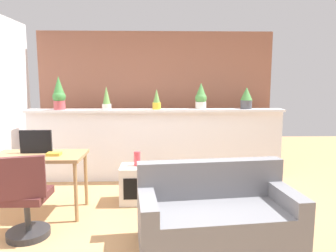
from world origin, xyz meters
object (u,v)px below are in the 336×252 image
at_px(potted_plant_4, 246,98).
at_px(desk, 39,161).
at_px(potted_plant_3, 201,97).
at_px(side_cube_shelf, 135,184).
at_px(office_chair, 26,203).
at_px(couch, 217,217).
at_px(tv_monitor, 36,142).
at_px(vase_on_shelf, 137,159).
at_px(potted_plant_0, 59,94).
at_px(potted_plant_1, 106,99).
at_px(book_on_desk, 54,154).
at_px(potted_plant_2, 157,100).

xyz_separation_m(potted_plant_4, desk, (-2.89, -1.27, -0.70)).
height_order(potted_plant_3, side_cube_shelf, potted_plant_3).
height_order(office_chair, couch, office_chair).
height_order(tv_monitor, office_chair, tv_monitor).
bearing_deg(vase_on_shelf, potted_plant_0, 145.85).
bearing_deg(side_cube_shelf, potted_plant_1, 119.86).
bearing_deg(book_on_desk, potted_plant_4, 26.37).
xyz_separation_m(potted_plant_3, vase_on_shelf, (-0.98, -0.92, -0.79)).
bearing_deg(tv_monitor, desk, -56.01).
relative_size(potted_plant_4, side_cube_shelf, 0.71).
xyz_separation_m(potted_plant_2, potted_plant_4, (1.46, 0.05, 0.04)).
bearing_deg(potted_plant_0, potted_plant_4, 0.90).
relative_size(potted_plant_3, office_chair, 0.46).
xyz_separation_m(potted_plant_3, book_on_desk, (-1.94, -1.33, -0.62)).
relative_size(desk, office_chair, 1.21).
bearing_deg(tv_monitor, potted_plant_0, 92.64).
relative_size(potted_plant_0, potted_plant_2, 1.62).
relative_size(potted_plant_1, office_chair, 0.41).
bearing_deg(potted_plant_1, couch, -55.00).
relative_size(side_cube_shelf, book_on_desk, 3.10).
distance_m(potted_plant_1, tv_monitor, 1.41).
distance_m(tv_monitor, side_cube_shelf, 1.38).
xyz_separation_m(vase_on_shelf, couch, (0.87, -1.15, -0.31)).
xyz_separation_m(potted_plant_0, desk, (0.11, -1.23, -0.77)).
bearing_deg(potted_plant_0, office_chair, -83.89).
distance_m(desk, tv_monitor, 0.25).
height_order(desk, book_on_desk, book_on_desk).
height_order(potted_plant_1, couch, potted_plant_1).
distance_m(office_chair, vase_on_shelf, 1.49).
bearing_deg(potted_plant_2, book_on_desk, -133.81).
bearing_deg(potted_plant_4, book_on_desk, -153.63).
height_order(office_chair, side_cube_shelf, office_chair).
height_order(potted_plant_3, book_on_desk, potted_plant_3).
distance_m(potted_plant_4, book_on_desk, 3.05).
xyz_separation_m(potted_plant_3, tv_monitor, (-2.20, -1.20, -0.49)).
height_order(potted_plant_2, office_chair, potted_plant_2).
bearing_deg(potted_plant_3, potted_plant_0, -178.70).
height_order(potted_plant_2, vase_on_shelf, potted_plant_2).
bearing_deg(desk, potted_plant_2, 40.47).
relative_size(potted_plant_2, office_chair, 0.36).
relative_size(side_cube_shelf, couch, 0.31).
distance_m(potted_plant_2, vase_on_shelf, 1.16).
distance_m(potted_plant_1, vase_on_shelf, 1.26).
xyz_separation_m(potted_plant_2, couch, (0.61, -2.01, -1.05)).
bearing_deg(book_on_desk, couch, -21.77).
bearing_deg(couch, book_on_desk, 158.23).
distance_m(potted_plant_2, office_chair, 2.48).
bearing_deg(potted_plant_4, potted_plant_1, -178.52).
xyz_separation_m(potted_plant_3, potted_plant_4, (0.74, -0.00, -0.02)).
height_order(potted_plant_0, couch, potted_plant_0).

